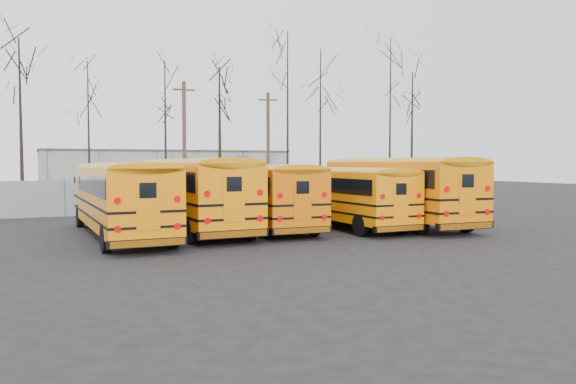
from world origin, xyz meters
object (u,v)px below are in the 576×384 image
bus_c (261,190)px  utility_pole_left (184,143)px  bus_b (192,188)px  bus_d (342,191)px  utility_pole_right (268,146)px  bus_a (122,193)px  bus_e (394,185)px

bus_c → utility_pole_left: 14.13m
bus_b → bus_d: size_ratio=1.15×
utility_pole_right → utility_pole_left: bearing=-154.2°
bus_a → bus_b: bus_b is taller
bus_e → utility_pole_left: 16.60m
utility_pole_left → bus_d: bearing=-75.0°
bus_e → utility_pole_left: bearing=115.0°
bus_e → utility_pole_right: (0.56, 16.93, 2.31)m
bus_d → bus_e: bus_e is taller
bus_c → bus_d: bus_c is taller
utility_pole_right → bus_c: bearing=-102.5°
bus_b → bus_c: bearing=-5.0°
bus_a → bus_e: bus_e is taller
bus_d → utility_pole_left: 15.63m
bus_d → bus_b: bearing=169.1°
bus_c → utility_pole_right: 17.29m
bus_a → utility_pole_left: size_ratio=1.29×
bus_b → utility_pole_right: bearing=55.3°
bus_b → bus_c: (3.15, -0.19, -0.15)m
bus_a → bus_e: 12.57m
bus_d → bus_c: bearing=163.0°
bus_d → utility_pole_right: bearing=78.6°
bus_b → utility_pole_left: size_ratio=1.37×
bus_d → bus_e: 2.77m
bus_b → bus_e: bearing=-10.4°
bus_d → bus_e: bearing=-4.0°
bus_a → bus_e: bearing=-3.0°
bus_a → bus_d: bus_a is taller
bus_a → bus_c: bearing=6.7°
bus_c → bus_b: bearing=179.4°
bus_b → bus_c: size_ratio=1.08×
bus_c → bus_e: size_ratio=0.91×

